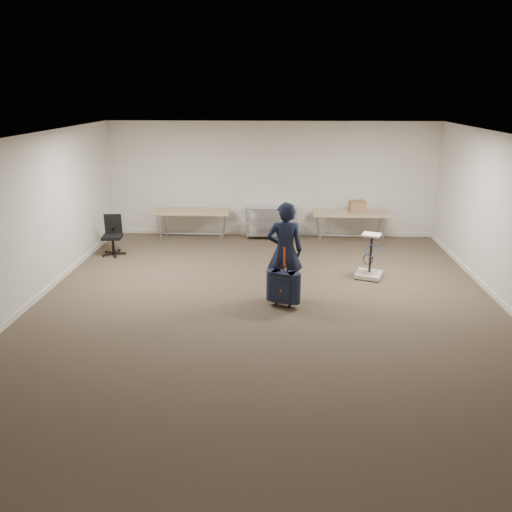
{
  "coord_description": "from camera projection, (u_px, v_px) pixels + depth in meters",
  "views": [
    {
      "loc": [
        0.2,
        -7.69,
        3.47
      ],
      "look_at": [
        -0.19,
        0.3,
        0.82
      ],
      "focal_mm": 35.0,
      "sensor_mm": 36.0,
      "label": 1
    }
  ],
  "objects": [
    {
      "name": "folding_table_right",
      "position": [
        351.0,
        215.0,
        11.84
      ],
      "size": [
        1.8,
        0.75,
        0.73
      ],
      "color": "#8F7B58",
      "rests_on": "ground"
    },
    {
      "name": "cardboard_box",
      "position": [
        357.0,
        206.0,
        11.83
      ],
      "size": [
        0.39,
        0.31,
        0.27
      ],
      "primitive_type": "cube",
      "rotation": [
        0.0,
        0.0,
        0.11
      ],
      "color": "#936644",
      "rests_on": "folding_table_right"
    },
    {
      "name": "office_chair",
      "position": [
        113.0,
        243.0,
        11.06
      ],
      "size": [
        0.53,
        0.53,
        0.88
      ],
      "color": "black",
      "rests_on": "ground"
    },
    {
      "name": "folding_table_left",
      "position": [
        192.0,
        213.0,
        12.01
      ],
      "size": [
        1.8,
        0.75,
        0.73
      ],
      "color": "#8F7B58",
      "rests_on": "ground"
    },
    {
      "name": "room_shell",
      "position": [
        268.0,
        276.0,
        9.69
      ],
      "size": [
        8.0,
        9.0,
        9.0
      ],
      "color": "silver",
      "rests_on": "ground"
    },
    {
      "name": "wire_shelf",
      "position": [
        271.0,
        221.0,
        12.24
      ],
      "size": [
        1.22,
        0.47,
        0.8
      ],
      "color": "silver",
      "rests_on": "ground"
    },
    {
      "name": "ground",
      "position": [
        266.0,
        308.0,
        8.4
      ],
      "size": [
        9.0,
        9.0,
        0.0
      ],
      "primitive_type": "plane",
      "color": "#403327",
      "rests_on": "ground"
    },
    {
      "name": "equipment_cart",
      "position": [
        369.0,
        266.0,
        9.7
      ],
      "size": [
        0.62,
        0.62,
        0.88
      ],
      "color": "silver",
      "rests_on": "ground"
    },
    {
      "name": "suitcase",
      "position": [
        283.0,
        287.0,
        8.34
      ],
      "size": [
        0.44,
        0.34,
        1.05
      ],
      "color": "black",
      "rests_on": "ground"
    },
    {
      "name": "person",
      "position": [
        285.0,
        251.0,
        8.55
      ],
      "size": [
        0.66,
        0.46,
        1.72
      ],
      "primitive_type": "imported",
      "rotation": [
        0.0,
        0.0,
        3.23
      ],
      "color": "black",
      "rests_on": "ground"
    }
  ]
}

